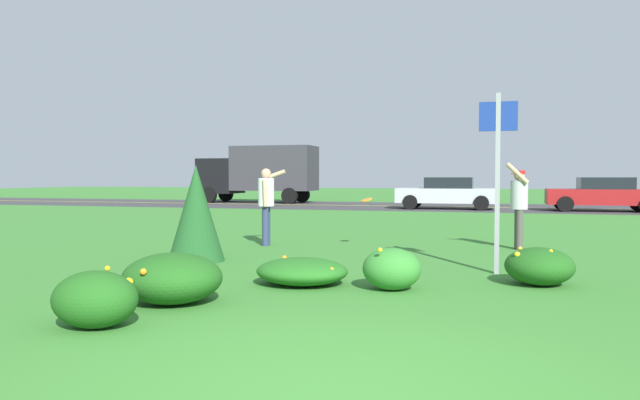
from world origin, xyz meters
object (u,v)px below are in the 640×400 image
person_catcher_red_cap_gray_shirt (519,201)px  car_red_center_left (603,194)px  car_silver_center_right (447,193)px  box_truck_black (260,171)px  frisbee_orange (367,200)px  person_thrower_white_shirt (266,199)px  sign_post_near_path (498,165)px

person_catcher_red_cap_gray_shirt → car_red_center_left: bearing=75.5°
car_red_center_left → car_silver_center_right: size_ratio=1.00×
box_truck_black → car_red_center_left: bearing=-12.8°
frisbee_orange → box_truck_black: box_truck_black is taller
car_silver_center_right → box_truck_black: size_ratio=0.67×
person_thrower_white_shirt → box_truck_black: size_ratio=0.25×
person_thrower_white_shirt → frisbee_orange: (2.13, 0.25, 0.00)m
person_catcher_red_cap_gray_shirt → car_red_center_left: size_ratio=0.39×
sign_post_near_path → car_silver_center_right: sign_post_near_path is taller
person_catcher_red_cap_gray_shirt → sign_post_near_path: bearing=-97.3°
car_red_center_left → person_thrower_white_shirt: bearing=-119.7°
car_red_center_left → box_truck_black: size_ratio=0.67×
person_catcher_red_cap_gray_shirt → car_red_center_left: (3.92, 15.09, -0.24)m
car_red_center_left → box_truck_black: 17.81m
sign_post_near_path → frisbee_orange: sign_post_near_path is taller
sign_post_near_path → car_red_center_left: bearing=76.7°
sign_post_near_path → person_thrower_white_shirt: bearing=152.2°
frisbee_orange → car_silver_center_right: size_ratio=0.06×
sign_post_near_path → person_catcher_red_cap_gray_shirt: bearing=82.7°
sign_post_near_path → car_red_center_left: sign_post_near_path is taller
car_silver_center_right → sign_post_near_path: bearing=-83.3°
frisbee_orange → box_truck_black: bearing=118.0°
sign_post_near_path → car_red_center_left: (4.34, 18.37, -0.91)m
person_thrower_white_shirt → car_red_center_left: person_thrower_white_shirt is taller
person_catcher_red_cap_gray_shirt → box_truck_black: (-13.43, 19.02, 0.83)m
frisbee_orange → car_silver_center_right: (0.43, 15.64, -0.25)m
car_silver_center_right → frisbee_orange: bearing=-91.6°
sign_post_near_path → car_silver_center_right: 18.52m
frisbee_orange → box_truck_black: size_ratio=0.04×
car_red_center_left → box_truck_black: (-17.34, 3.94, 1.06)m
frisbee_orange → person_catcher_red_cap_gray_shirt: bearing=10.3°
person_catcher_red_cap_gray_shirt → box_truck_black: size_ratio=0.26×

